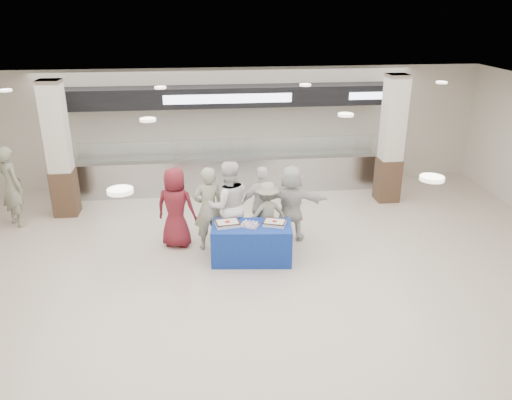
{
  "coord_description": "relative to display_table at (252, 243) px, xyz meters",
  "views": [
    {
      "loc": [
        -0.76,
        -7.4,
        4.78
      ],
      "look_at": [
        0.29,
        1.6,
        1.18
      ],
      "focal_mm": 35.0,
      "sensor_mm": 36.0,
      "label": 1
    }
  ],
  "objects": [
    {
      "name": "chef_short",
      "position": [
        0.32,
        0.8,
        0.46
      ],
      "size": [
        1.02,
        0.51,
        1.68
      ],
      "primitive_type": "imported",
      "rotation": [
        0.0,
        0.0,
        3.24
      ],
      "color": "white",
      "rests_on": "ground"
    },
    {
      "name": "sheet_cake_left",
      "position": [
        -0.47,
        0.07,
        0.42
      ],
      "size": [
        0.5,
        0.41,
        0.1
      ],
      "color": "white",
      "rests_on": "display_table"
    },
    {
      "name": "column_left",
      "position": [
        -4.18,
        2.85,
        1.15
      ],
      "size": [
        0.55,
        0.55,
        3.2
      ],
      "color": "#3B281A",
      "rests_on": "ground"
    },
    {
      "name": "soldier_b",
      "position": [
        0.38,
        0.64,
        0.33
      ],
      "size": [
        1.01,
        0.74,
        1.4
      ],
      "primitive_type": "imported",
      "rotation": [
        0.0,
        0.0,
        3.41
      ],
      "color": "gray",
      "rests_on": "ground"
    },
    {
      "name": "soldier_a",
      "position": [
        -0.82,
        0.64,
        0.51
      ],
      "size": [
        0.72,
        0.56,
        1.76
      ],
      "primitive_type": "imported",
      "rotation": [
        0.0,
        0.0,
        3.37
      ],
      "color": "gray",
      "rests_on": "ground"
    },
    {
      "name": "sheet_cake_right",
      "position": [
        0.45,
        -0.01,
        0.42
      ],
      "size": [
        0.5,
        0.45,
        0.09
      ],
      "color": "white",
      "rests_on": "display_table"
    },
    {
      "name": "serving_line",
      "position": [
        -0.18,
        4.04,
        0.78
      ],
      "size": [
        8.7,
        0.85,
        2.8
      ],
      "color": "#ADB0B4",
      "rests_on": "ground"
    },
    {
      "name": "chef_tall",
      "position": [
        -0.41,
        0.64,
        0.56
      ],
      "size": [
        1.01,
        0.85,
        1.87
      ],
      "primitive_type": "imported",
      "rotation": [
        0.0,
        0.0,
        3.31
      ],
      "color": "white",
      "rests_on": "ground"
    },
    {
      "name": "civilian_maroon",
      "position": [
        -1.48,
        0.84,
        0.48
      ],
      "size": [
        0.96,
        0.78,
        1.71
      ],
      "primitive_type": "imported",
      "rotation": [
        0.0,
        0.0,
        2.82
      ],
      "color": "maroon",
      "rests_on": "ground"
    },
    {
      "name": "cupcake_tray",
      "position": [
        -0.05,
        -0.01,
        0.41
      ],
      "size": [
        0.46,
        0.42,
        0.06
      ],
      "color": "#B4B4B9",
      "rests_on": "display_table"
    },
    {
      "name": "soldier_bg",
      "position": [
        -5.18,
        2.34,
        0.56
      ],
      "size": [
        0.8,
        0.8,
        1.87
      ],
      "primitive_type": "imported",
      "rotation": [
        0.0,
        0.0,
        2.36
      ],
      "color": "gray",
      "rests_on": "ground"
    },
    {
      "name": "column_right",
      "position": [
        3.82,
        2.85,
        1.15
      ],
      "size": [
        0.55,
        0.55,
        3.2
      ],
      "color": "#3B281A",
      "rests_on": "ground"
    },
    {
      "name": "civilian_white",
      "position": [
        0.94,
        0.87,
        0.46
      ],
      "size": [
        1.6,
        0.77,
        1.66
      ],
      "primitive_type": "imported",
      "rotation": [
        0.0,
        0.0,
        2.96
      ],
      "color": "silver",
      "rests_on": "ground"
    },
    {
      "name": "ground",
      "position": [
        -0.18,
        -1.35,
        -0.38
      ],
      "size": [
        14.0,
        14.0,
        0.0
      ],
      "primitive_type": "plane",
      "color": "beige",
      "rests_on": "ground"
    },
    {
      "name": "display_table",
      "position": [
        0.0,
        0.0,
        0.0
      ],
      "size": [
        1.63,
        0.95,
        0.75
      ],
      "primitive_type": "cube",
      "rotation": [
        0.0,
        0.0,
        -0.11
      ],
      "color": "#163799",
      "rests_on": "ground"
    }
  ]
}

